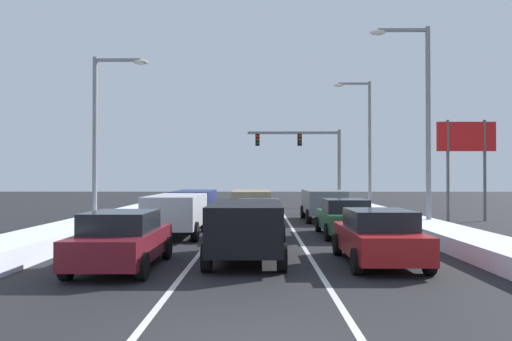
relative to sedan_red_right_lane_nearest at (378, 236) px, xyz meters
name	(u,v)px	position (x,y,z in m)	size (l,w,h in m)	color
ground_plane	(255,236)	(-3.47, 6.43, -0.76)	(120.00, 120.00, 0.00)	black
lane_stripe_between_right_lane_and_center_lane	(292,228)	(-1.77, 9.80, -0.76)	(0.14, 37.16, 0.01)	silver
lane_stripe_between_center_lane_and_left_lane	(220,228)	(-5.17, 9.80, -0.76)	(0.14, 37.16, 0.01)	silver
snow_bank_right_shoulder	(405,222)	(3.53, 9.80, -0.49)	(1.95, 37.16, 0.55)	silver
snow_bank_left_shoulder	(108,221)	(-10.47, 9.80, -0.47)	(2.06, 37.16, 0.60)	silver
sedan_red_right_lane_nearest	(378,236)	(0.00, 0.00, 0.00)	(2.00, 4.50, 1.51)	maroon
sedan_green_right_lane_second	(345,217)	(0.17, 6.55, 0.00)	(2.00, 4.50, 1.51)	#1E5633
suv_gray_right_lane_third	(323,202)	(0.18, 13.61, 0.25)	(2.16, 4.90, 1.67)	slate
suv_black_center_lane_nearest	(246,225)	(-3.67, 0.51, 0.25)	(2.16, 4.90, 1.67)	black
sedan_charcoal_center_lane_second	(258,218)	(-3.34, 6.36, 0.00)	(2.00, 4.50, 1.51)	#38383D
suv_tan_center_lane_third	(252,203)	(-3.72, 12.94, 0.25)	(2.16, 4.90, 1.67)	#937F60
sedan_maroon_left_lane_nearest	(122,239)	(-6.91, -0.71, 0.00)	(2.00, 4.50, 1.51)	maroon
suv_silver_left_lane_second	(177,211)	(-6.65, 6.46, 0.25)	(2.16, 4.90, 1.67)	#B7BABF
suv_navy_left_lane_third	(194,203)	(-6.72, 12.51, 0.25)	(2.16, 4.90, 1.67)	navy
traffic_light_gantry	(310,151)	(0.80, 26.68, 3.73)	(7.54, 0.47, 6.20)	slate
street_lamp_right_near	(421,110)	(3.76, 8.11, 4.56)	(2.66, 0.36, 9.00)	gray
street_lamp_right_mid	(365,134)	(4.15, 21.63, 4.63)	(2.66, 0.36, 9.14)	gray
street_lamp_left_mid	(102,125)	(-10.81, 10.05, 4.12)	(2.66, 0.36, 8.15)	gray
roadside_sign_right	(466,147)	(7.96, 13.52, 3.25)	(3.20, 0.16, 5.50)	#59595B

